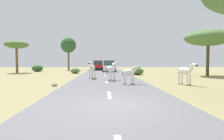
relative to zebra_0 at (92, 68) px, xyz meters
The scene contains 16 objects.
ground_plane 10.79m from the zebra_0, 81.62° to the right, with size 90.00×90.00×0.00m, color #8E8456.
road 10.76m from the zebra_0, 82.86° to the right, with size 6.00×64.00×0.05m, color slate.
lane_markings 11.74m from the zebra_0, 83.47° to the right, with size 0.16×56.00×0.01m.
zebra_0 is the anchor object (origin of this frame).
zebra_1 5.35m from the zebra_0, 57.02° to the right, with size 1.39×0.74×1.37m.
zebra_2 8.30m from the zebra_0, 34.29° to the right, with size 0.95×1.62×1.62m.
zebra_3 2.52m from the zebra_0, 47.19° to the right, with size 1.17×1.51×1.61m.
car_0 11.90m from the zebra_0, 80.28° to the left, with size 2.13×4.40×1.74m.
car_1 17.27m from the zebra_0, 89.41° to the left, with size 2.15×4.41×1.74m.
tree_1 18.94m from the zebra_0, 106.67° to the left, with size 2.82×2.82×6.04m.
tree_3 15.33m from the zebra_0, 138.45° to the left, with size 3.25×3.25×4.62m.
tree_4 13.48m from the zebra_0, 12.95° to the left, with size 5.11×5.11×5.18m.
bush_0 8.70m from the zebra_0, 108.54° to the left, with size 1.22×1.10×0.73m, color #4C7038.
bush_1 7.36m from the zebra_0, 44.29° to the left, with size 1.47×1.32×0.88m, color #425B2D.
bush_4 16.27m from the zebra_0, 125.71° to the left, with size 1.74×1.57×1.04m, color #2D5628.
rock_3 5.52m from the zebra_0, 114.07° to the right, with size 0.39×0.32×0.24m, color #A89E8C.
Camera 1 is at (-0.55, -7.13, 1.70)m, focal length 30.41 mm.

